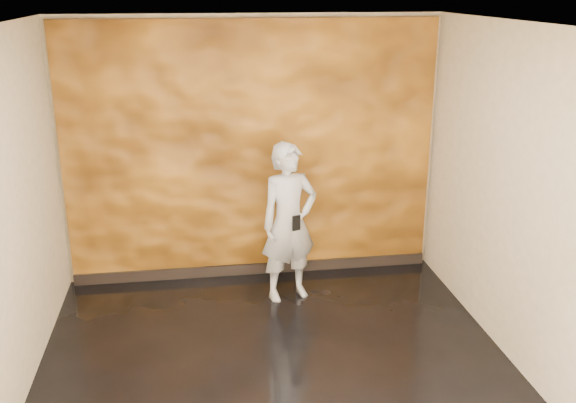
{
  "coord_description": "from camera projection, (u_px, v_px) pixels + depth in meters",
  "views": [
    {
      "loc": [
        -0.61,
        -4.6,
        3.07
      ],
      "look_at": [
        0.23,
        0.94,
        1.17
      ],
      "focal_mm": 40.0,
      "sensor_mm": 36.0,
      "label": 1
    }
  ],
  "objects": [
    {
      "name": "baseboard",
      "position": [
        255.0,
        269.0,
        7.16
      ],
      "size": [
        3.9,
        0.04,
        0.12
      ],
      "primitive_type": "cube",
      "color": "black",
      "rests_on": "ground"
    },
    {
      "name": "phone",
      "position": [
        296.0,
        223.0,
        6.17
      ],
      "size": [
        0.08,
        0.04,
        0.15
      ],
      "primitive_type": "cube",
      "rotation": [
        0.0,
        0.0,
        0.35
      ],
      "color": "black",
      "rests_on": "man"
    },
    {
      "name": "feature_wall",
      "position": [
        252.0,
        153.0,
        6.77
      ],
      "size": [
        3.9,
        0.06,
        2.75
      ],
      "primitive_type": "cube",
      "color": "orange",
      "rests_on": "ground"
    },
    {
      "name": "room",
      "position": [
        277.0,
        213.0,
        4.93
      ],
      "size": [
        4.02,
        4.02,
        2.81
      ],
      "color": "black",
      "rests_on": "ground"
    },
    {
      "name": "man",
      "position": [
        289.0,
        222.0,
        6.4
      ],
      "size": [
        0.68,
        0.54,
        1.63
      ],
      "primitive_type": "imported",
      "rotation": [
        0.0,
        0.0,
        0.28
      ],
      "color": "#969BA4",
      "rests_on": "ground"
    }
  ]
}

